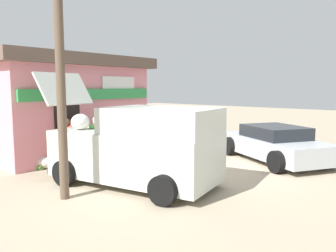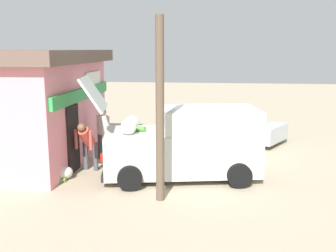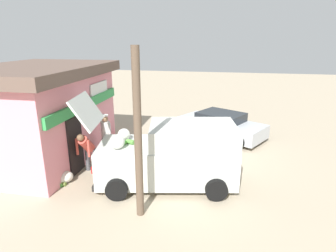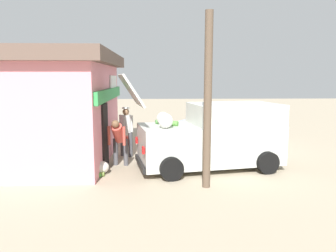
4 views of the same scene
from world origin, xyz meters
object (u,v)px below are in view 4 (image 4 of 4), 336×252
at_px(customer_bending, 119,138).
at_px(vendor_standing, 126,128).
at_px(parked_sedan, 226,126).
at_px(delivery_van, 214,136).
at_px(paint_bucket, 127,140).
at_px(storefront_bar, 53,106).
at_px(unloaded_banana_pile, 98,169).

bearing_deg(customer_bending, vendor_standing, -4.29).
xyz_separation_m(parked_sedan, vendor_standing, (-3.41, 4.32, 0.44)).
relative_size(delivery_van, paint_bucket, 13.63).
bearing_deg(vendor_standing, delivery_van, -118.00).
bearing_deg(vendor_standing, storefront_bar, 100.11).
height_order(delivery_van, vendor_standing, delivery_van).
distance_m(delivery_van, parked_sedan, 5.15).
relative_size(delivery_van, customer_bending, 3.34).
bearing_deg(storefront_bar, paint_bucket, -43.34).
distance_m(customer_bending, unloaded_banana_pile, 1.23).
xyz_separation_m(storefront_bar, delivery_van, (-1.10, -5.26, -0.85)).
bearing_deg(customer_bending, unloaded_banana_pile, 148.85).
distance_m(unloaded_banana_pile, paint_bucket, 4.18).
height_order(storefront_bar, unloaded_banana_pile, storefront_bar).
relative_size(storefront_bar, delivery_van, 1.19).
height_order(vendor_standing, paint_bucket, vendor_standing).
relative_size(delivery_van, vendor_standing, 2.89).
relative_size(parked_sedan, unloaded_banana_pile, 5.49).
height_order(parked_sedan, customer_bending, customer_bending).
height_order(parked_sedan, unloaded_banana_pile, parked_sedan).
xyz_separation_m(delivery_van, customer_bending, (0.14, 2.97, -0.07)).
height_order(parked_sedan, paint_bucket, parked_sedan).
bearing_deg(parked_sedan, delivery_van, 163.61).
height_order(delivery_van, customer_bending, delivery_van).
bearing_deg(storefront_bar, vendor_standing, -79.89).
relative_size(storefront_bar, vendor_standing, 3.43).
relative_size(vendor_standing, unloaded_banana_pile, 2.19).
distance_m(parked_sedan, paint_bucket, 4.72).
xyz_separation_m(vendor_standing, customer_bending, (-1.38, 0.10, -0.09)).
bearing_deg(unloaded_banana_pile, parked_sedan, -41.22).
bearing_deg(delivery_van, customer_bending, 87.21).
distance_m(delivery_van, customer_bending, 2.97).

